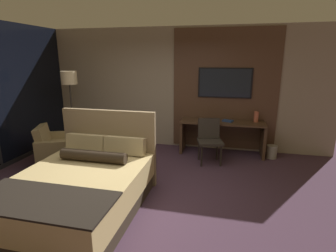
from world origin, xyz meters
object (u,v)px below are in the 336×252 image
desk (222,131)px  vase_tall (256,117)px  desk_chair (209,137)px  waste_bin (272,152)px  bed (81,188)px  armchair_by_window (59,150)px  tv (225,83)px  floor_lamp (70,85)px  book (228,121)px

desk → vase_tall: vase_tall is taller
desk_chair → waste_bin: desk_chair is taller
bed → desk_chair: 2.77m
armchair_by_window → waste_bin: 4.48m
tv → desk_chair: 1.33m
bed → floor_lamp: (-1.44, 2.13, 1.20)m
armchair_by_window → desk_chair: bearing=-98.9°
desk → vase_tall: 0.80m
armchair_by_window → book: armchair_by_window is taller
bed → vase_tall: bearing=48.5°
tv → waste_bin: size_ratio=4.22×
desk → floor_lamp: size_ratio=1.00×
desk_chair → waste_bin: size_ratio=3.22×
desk → vase_tall: bearing=5.7°
floor_lamp → book: floor_lamp is taller
armchair_by_window → waste_bin: bearing=-97.2°
vase_tall → desk: bearing=-174.3°
desk → waste_bin: 1.14m
bed → desk_chair: bearing=54.5°
desk_chair → waste_bin: (1.31, 0.49, -0.40)m
desk → floor_lamp: (-3.28, -0.69, 1.03)m
desk_chair → vase_tall: (0.95, 0.64, 0.33)m
waste_bin → book: bearing=176.7°
desk_chair → vase_tall: bearing=19.5°
desk_chair → waste_bin: 1.46m
bed → armchair_by_window: 2.00m
tv → floor_lamp: bearing=-164.2°
bed → book: bed is taller
desk → waste_bin: size_ratio=6.55×
floor_lamp → waste_bin: size_ratio=6.55×
floor_lamp → waste_bin: 4.62m
tv → armchair_by_window: (-3.22, -1.60, -1.29)m
tv → desk_chair: bearing=-106.5°
floor_lamp → vase_tall: size_ratio=7.93×
desk_chair → armchair_by_window: desk_chair is taller
armchair_by_window → floor_lamp: 1.44m
desk → book: (0.11, -0.02, 0.25)m
bed → desk: 3.38m
tv → armchair_by_window: bearing=-153.5°
tv → book: bearing=-66.6°
tv → vase_tall: (0.71, -0.17, -0.70)m
book → desk_chair: bearing=-122.6°
waste_bin → vase_tall: bearing=157.9°
book → waste_bin: (0.96, -0.06, -0.62)m
desk → book: size_ratio=7.05×
tv → waste_bin: bearing=-16.4°
tv → waste_bin: tv is taller
desk → desk_chair: (-0.24, -0.57, 0.03)m
desk → desk_chair: 0.62m
desk_chair → vase_tall: vase_tall is taller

